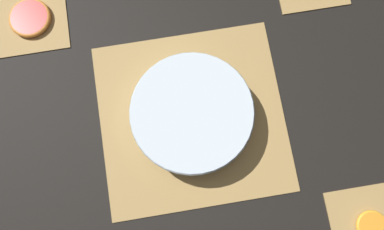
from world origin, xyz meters
The scene contains 7 objects.
ground_plane centered at (0.00, 0.00, 0.00)m, with size 6.00×6.00×0.00m, color black.
bamboo_mat_center centered at (0.00, 0.00, 0.00)m, with size 0.41×0.40×0.01m.
coaster_mat_near_right centered at (0.34, -0.29, 0.00)m, with size 0.17×0.17×0.01m.
coaster_mat_far_left centered at (-0.34, 0.29, 0.00)m, with size 0.17×0.17×0.01m.
fruit_salad_bowl centered at (0.00, 0.00, 0.04)m, with size 0.26×0.26×0.07m.
orange_slice_whole centered at (-0.34, 0.29, 0.01)m, with size 0.07×0.07×0.01m.
grapefruit_slice centered at (0.34, -0.29, 0.01)m, with size 0.10×0.10×0.01m.
Camera 1 is at (0.02, 0.15, 0.83)m, focal length 35.00 mm.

